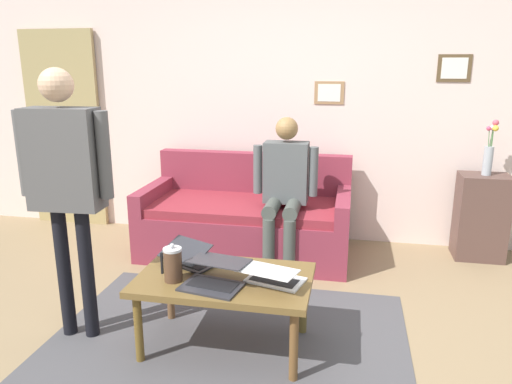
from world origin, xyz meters
The scene contains 14 objects.
ground_plane centered at (0.00, 0.00, 0.00)m, with size 7.68×7.68×0.00m, color #887050.
area_rug centered at (0.07, 0.03, 0.00)m, with size 2.25×1.97×0.01m, color #474548.
back_wall centered at (0.00, -2.20, 1.35)m, with size 7.04×0.11×2.70m.
interior_door centered at (2.36, -2.11, 1.02)m, with size 0.82×0.09×2.05m.
couch centered at (0.28, -1.63, 0.30)m, with size 1.87×0.91×0.88m.
coffee_table centered at (0.07, -0.07, 0.42)m, with size 1.05×0.64×0.47m.
laptop_left centered at (0.33, -0.20, 0.51)m, with size 0.40×0.38×0.15m.
laptop_center centered at (-0.23, -0.03, 0.51)m, with size 0.40×0.38×0.12m.
laptop_right centered at (0.10, 0.05, 0.52)m, with size 0.39×0.39×0.13m.
french_press centered at (0.35, 0.04, 0.57)m, with size 0.13×0.11×0.23m.
side_shelf centered at (-1.81, -1.91, 0.38)m, with size 0.42×0.32×0.77m.
flower_vase centered at (-1.81, -1.91, 0.96)m, with size 0.10×0.08×0.48m.
person_standing centered at (1.03, -0.02, 1.08)m, with size 0.59×0.21×1.69m.
person_seated centered at (-0.10, -1.41, 0.73)m, with size 0.55×0.51×1.28m.
Camera 1 is at (-0.64, 2.51, 1.71)m, focal length 33.82 mm.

